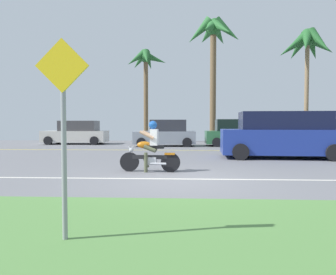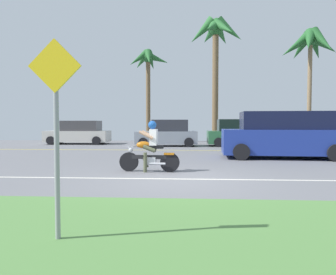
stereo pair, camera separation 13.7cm
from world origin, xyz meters
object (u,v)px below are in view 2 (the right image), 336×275
(parked_car_3, at_px, (330,134))
(palm_tree_0, at_px, (309,47))
(parked_car_2, at_px, (241,134))
(motorcyclist, at_px, (150,150))
(street_sign, at_px, (56,120))
(palm_tree_2, at_px, (148,66))
(parked_car_1, at_px, (167,134))
(palm_tree_1, at_px, (216,38))
(suv_nearby, at_px, (283,136))
(parked_car_0, at_px, (79,133))

(parked_car_3, bearing_deg, palm_tree_0, 92.18)
(parked_car_2, bearing_deg, motorcyclist, -112.02)
(parked_car_3, relative_size, palm_tree_0, 0.55)
(parked_car_2, height_order, street_sign, street_sign)
(street_sign, bearing_deg, palm_tree_2, 94.11)
(motorcyclist, height_order, parked_car_1, parked_car_1)
(street_sign, bearing_deg, parked_car_1, 89.21)
(parked_car_1, bearing_deg, motorcyclist, -88.99)
(parked_car_1, xyz_separation_m, palm_tree_1, (3.28, 3.72, 6.74))
(palm_tree_1, bearing_deg, parked_car_3, -30.81)
(suv_nearby, height_order, parked_car_2, suv_nearby)
(parked_car_0, xyz_separation_m, parked_car_2, (10.72, -1.30, 0.03))
(motorcyclist, relative_size, parked_car_3, 0.41)
(palm_tree_0, distance_m, palm_tree_2, 11.36)
(parked_car_3, distance_m, palm_tree_0, 6.71)
(motorcyclist, distance_m, palm_tree_1, 16.14)
(parked_car_1, bearing_deg, parked_car_2, 4.52)
(parked_car_1, bearing_deg, palm_tree_1, 48.59)
(parked_car_2, bearing_deg, suv_nearby, -85.55)
(parked_car_0, relative_size, palm_tree_1, 0.47)
(parked_car_1, height_order, parked_car_2, parked_car_2)
(parked_car_1, relative_size, palm_tree_0, 0.49)
(palm_tree_1, bearing_deg, palm_tree_0, -5.62)
(palm_tree_0, bearing_deg, suv_nearby, -114.77)
(street_sign, bearing_deg, palm_tree_1, 80.05)
(parked_car_1, relative_size, palm_tree_2, 0.57)
(parked_car_1, height_order, palm_tree_1, palm_tree_1)
(palm_tree_1, bearing_deg, street_sign, -99.95)
(palm_tree_1, bearing_deg, parked_car_2, -68.46)
(motorcyclist, xyz_separation_m, palm_tree_1, (3.09, 14.28, 6.86))
(parked_car_3, bearing_deg, suv_nearby, -125.42)
(suv_nearby, bearing_deg, parked_car_3, 54.58)
(suv_nearby, bearing_deg, parked_car_1, 128.08)
(palm_tree_1, distance_m, palm_tree_2, 5.30)
(parked_car_0, bearing_deg, parked_car_2, -6.92)
(suv_nearby, relative_size, palm_tree_2, 0.74)
(parked_car_1, distance_m, palm_tree_1, 8.36)
(parked_car_2, xyz_separation_m, street_sign, (-4.83, -16.62, 0.69))
(motorcyclist, relative_size, palm_tree_0, 0.23)
(parked_car_0, bearing_deg, palm_tree_2, 27.42)
(suv_nearby, bearing_deg, parked_car_2, 94.45)
(palm_tree_2, bearing_deg, parked_car_3, -19.75)
(suv_nearby, bearing_deg, palm_tree_2, 122.92)
(parked_car_0, distance_m, street_sign, 18.88)
(parked_car_0, bearing_deg, palm_tree_1, 12.33)
(palm_tree_1, bearing_deg, palm_tree_2, 177.11)
(motorcyclist, xyz_separation_m, street_sign, (-0.41, -5.70, 0.83))
(motorcyclist, xyz_separation_m, parked_car_2, (4.42, 10.92, 0.14))
(parked_car_0, xyz_separation_m, parked_car_1, (6.12, -1.67, 0.02))
(parked_car_2, distance_m, palm_tree_1, 7.63)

